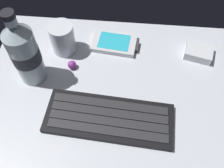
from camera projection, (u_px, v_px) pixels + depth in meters
The scene contains 7 objects.
ground_plane at pixel (112, 93), 63.31cm from camera, with size 64.00×48.00×2.80cm.
keyboard at pixel (109, 118), 57.67cm from camera, with size 29.63×12.78×1.70cm.
handheld_device at pixel (115, 43), 70.03cm from camera, with size 13.34×8.84×1.50cm.
juice_cup at pixel (63, 39), 66.55cm from camera, with size 6.40×6.40×8.50cm.
water_bottle at pixel (25, 53), 57.48cm from camera, with size 6.73×6.73×20.80cm.
charger_block at pixel (199, 52), 67.67cm from camera, with size 7.00×5.60×2.40cm, color silver.
trackball_mouse at pixel (72, 65), 65.53cm from camera, with size 2.20×2.20×2.20cm, color purple.
Camera 1 is at (2.90, -32.31, 53.56)cm, focal length 40.67 mm.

